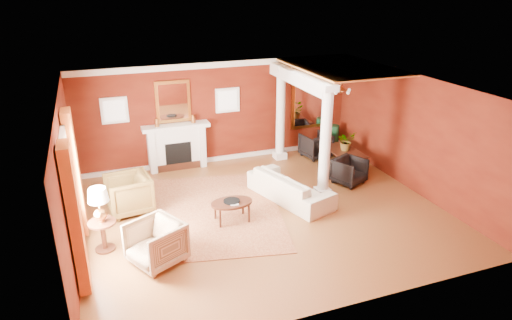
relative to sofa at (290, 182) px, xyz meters
name	(u,v)px	position (x,y,z in m)	size (l,w,h in m)	color
ground	(263,212)	(-0.86, -0.40, -0.45)	(8.00, 8.00, 0.00)	brown
room_shell	(263,129)	(-0.86, -0.40, 1.57)	(8.04, 7.04, 2.92)	#621E0D
fireplace	(177,146)	(-2.16, 2.92, 0.20)	(1.85, 0.42, 1.29)	white
overmantel_mirror	(173,102)	(-2.16, 3.06, 1.45)	(0.95, 0.07, 1.15)	gold
flank_window_left	(114,110)	(-3.71, 3.07, 1.35)	(0.70, 0.07, 0.70)	white
flank_window_right	(228,100)	(-0.61, 3.07, 1.35)	(0.70, 0.07, 0.70)	white
left_window	(74,193)	(-4.76, -1.00, 0.97)	(0.21, 2.55, 2.60)	white
column_front	(325,141)	(0.84, -0.10, 0.98)	(0.36, 0.36, 2.80)	white
column_back	(281,112)	(0.84, 2.60, 0.98)	(0.36, 0.36, 2.80)	white
header_beam	(298,78)	(0.84, 1.50, 2.17)	(0.30, 3.20, 0.32)	white
amber_ceiling	(341,67)	(1.99, 1.35, 2.42)	(2.30, 3.40, 0.04)	#E69043
dining_mirror	(311,101)	(2.04, 3.06, 1.10)	(1.30, 0.07, 1.70)	gold
chandelier	(340,90)	(2.04, 1.40, 1.80)	(0.60, 0.62, 0.75)	#AA6C35
crown_trim	(218,65)	(-0.86, 3.06, 2.37)	(8.00, 0.08, 0.16)	white
base_trim	(221,158)	(-0.86, 3.06, -0.39)	(8.00, 0.08, 0.12)	white
rug	(214,211)	(-1.90, 0.03, -0.44)	(2.98, 3.97, 0.02)	maroon
sofa	(290,182)	(0.00, 0.00, 0.00)	(2.30, 0.67, 0.90)	beige
armchair_leopard	(128,192)	(-3.72, 0.72, 0.04)	(0.95, 0.89, 0.98)	black
armchair_stripe	(156,241)	(-3.46, -1.55, 0.01)	(0.90, 0.84, 0.92)	tan
coffee_table	(232,204)	(-1.65, -0.53, -0.02)	(0.93, 0.93, 0.47)	black
coffee_book	(230,198)	(-1.70, -0.60, 0.15)	(0.18, 0.02, 0.25)	black
side_table	(100,210)	(-4.36, -0.76, 0.44)	(0.54, 0.54, 1.34)	black
dining_table	(345,154)	(2.30, 1.35, -0.05)	(1.42, 0.50, 0.79)	black
dining_chair_near	(349,170)	(1.83, 0.33, -0.07)	(0.73, 0.68, 0.75)	black
dining_chair_far	(316,144)	(1.89, 2.35, -0.05)	(0.77, 0.72, 0.79)	black
green_urn	(333,141)	(2.64, 2.60, -0.12)	(0.35, 0.35, 0.84)	#154223
potted_plant	(347,133)	(2.33, 1.38, 0.56)	(0.50, 0.55, 0.43)	#26591E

